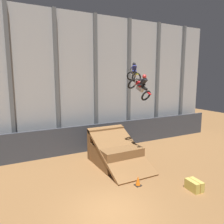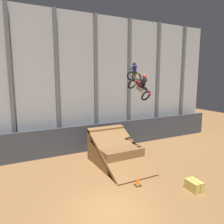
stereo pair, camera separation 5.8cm
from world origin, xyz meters
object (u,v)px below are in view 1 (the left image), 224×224
at_px(rider_bike_left_air, 140,87).
at_px(traffic_cone_near_ramp, 138,181).
at_px(dirt_ramp, 114,151).
at_px(hay_bale_trackside, 194,185).
at_px(rider_bike_right_air, 134,74).

xyz_separation_m(rider_bike_left_air, traffic_cone_near_ramp, (-1.29, -1.79, -5.28)).
height_order(dirt_ramp, hay_bale_trackside, dirt_ramp).
xyz_separation_m(rider_bike_right_air, hay_bale_trackside, (-0.11, -6.36, -6.13)).
height_order(dirt_ramp, rider_bike_right_air, rider_bike_right_air).
xyz_separation_m(rider_bike_left_air, hay_bale_trackside, (1.16, -3.66, -5.28)).
relative_size(dirt_ramp, rider_bike_left_air, 2.58).
bearing_deg(dirt_ramp, rider_bike_right_air, 20.08).
bearing_deg(rider_bike_left_air, hay_bale_trackside, -83.89).
height_order(rider_bike_right_air, traffic_cone_near_ramp, rider_bike_right_air).
xyz_separation_m(dirt_ramp, rider_bike_left_air, (0.87, -1.93, 4.72)).
bearing_deg(rider_bike_left_air, traffic_cone_near_ramp, -137.31).
distance_m(rider_bike_left_air, traffic_cone_near_ramp, 5.73).
bearing_deg(dirt_ramp, hay_bale_trackside, -70.02).
relative_size(rider_bike_right_air, hay_bale_trackside, 1.94).
relative_size(rider_bike_right_air, traffic_cone_near_ramp, 3.16).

